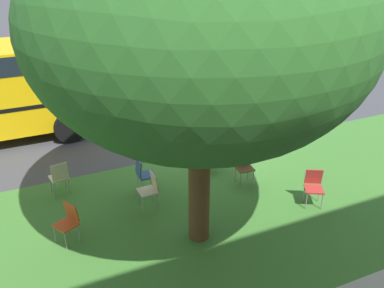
{
  "coord_description": "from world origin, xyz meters",
  "views": [
    {
      "loc": [
        4.8,
        10.5,
        5.79
      ],
      "look_at": [
        0.65,
        1.24,
        0.86
      ],
      "focal_mm": 40.08,
      "sensor_mm": 36.0,
      "label": 1
    }
  ],
  "objects_px": {
    "street_tree": "(201,26)",
    "chair_3": "(213,152)",
    "chair_1": "(68,220)",
    "chair_0": "(150,188)",
    "chair_2": "(59,176)",
    "parked_car": "(241,94)",
    "chair_5": "(314,185)",
    "chair_4": "(244,164)",
    "chair_6": "(143,173)"
  },
  "relations": [
    {
      "from": "chair_2",
      "to": "parked_car",
      "type": "xyz_separation_m",
      "value": [
        -6.61,
        -2.61,
        0.32
      ]
    },
    {
      "from": "chair_3",
      "to": "chair_4",
      "type": "distance_m",
      "value": 1.02
    },
    {
      "from": "chair_0",
      "to": "chair_6",
      "type": "xyz_separation_m",
      "value": [
        -0.07,
        -0.73,
        0.0
      ]
    },
    {
      "from": "street_tree",
      "to": "chair_1",
      "type": "relative_size",
      "value": 7.57
    },
    {
      "from": "chair_3",
      "to": "chair_4",
      "type": "bearing_deg",
      "value": 114.49
    },
    {
      "from": "chair_1",
      "to": "chair_6",
      "type": "xyz_separation_m",
      "value": [
        -2.04,
        -1.24,
        0.0
      ]
    },
    {
      "from": "chair_2",
      "to": "chair_3",
      "type": "xyz_separation_m",
      "value": [
        -4.0,
        0.41,
        0.0
      ]
    },
    {
      "from": "chair_3",
      "to": "chair_6",
      "type": "distance_m",
      "value": 2.1
    },
    {
      "from": "chair_1",
      "to": "chair_4",
      "type": "relative_size",
      "value": 1.0
    },
    {
      "from": "chair_2",
      "to": "chair_6",
      "type": "distance_m",
      "value": 2.04
    },
    {
      "from": "chair_0",
      "to": "chair_1",
      "type": "height_order",
      "value": "same"
    },
    {
      "from": "chair_1",
      "to": "chair_2",
      "type": "bearing_deg",
      "value": -93.37
    },
    {
      "from": "chair_4",
      "to": "chair_6",
      "type": "relative_size",
      "value": 1.0
    },
    {
      "from": "chair_5",
      "to": "parked_car",
      "type": "relative_size",
      "value": 0.24
    },
    {
      "from": "chair_3",
      "to": "street_tree",
      "type": "bearing_deg",
      "value": 57.67
    },
    {
      "from": "street_tree",
      "to": "chair_3",
      "type": "relative_size",
      "value": 7.57
    },
    {
      "from": "chair_3",
      "to": "chair_1",
      "type": "bearing_deg",
      "value": 20.37
    },
    {
      "from": "chair_0",
      "to": "chair_1",
      "type": "bearing_deg",
      "value": 14.57
    },
    {
      "from": "chair_0",
      "to": "chair_2",
      "type": "bearing_deg",
      "value": -37.67
    },
    {
      "from": "chair_1",
      "to": "chair_4",
      "type": "xyz_separation_m",
      "value": [
        -4.53,
        -0.6,
        0.0
      ]
    },
    {
      "from": "chair_4",
      "to": "chair_5",
      "type": "xyz_separation_m",
      "value": [
        -0.99,
        1.55,
        0.0
      ]
    },
    {
      "from": "chair_5",
      "to": "chair_0",
      "type": "bearing_deg",
      "value": -22.3
    },
    {
      "from": "chair_2",
      "to": "chair_5",
      "type": "relative_size",
      "value": 1.0
    },
    {
      "from": "street_tree",
      "to": "chair_4",
      "type": "relative_size",
      "value": 7.57
    },
    {
      "from": "chair_0",
      "to": "chair_5",
      "type": "distance_m",
      "value": 3.85
    },
    {
      "from": "chair_5",
      "to": "chair_6",
      "type": "height_order",
      "value": "same"
    },
    {
      "from": "chair_3",
      "to": "parked_car",
      "type": "height_order",
      "value": "parked_car"
    },
    {
      "from": "chair_5",
      "to": "chair_1",
      "type": "bearing_deg",
      "value": -9.75
    },
    {
      "from": "chair_5",
      "to": "street_tree",
      "type": "bearing_deg",
      "value": 0.4
    },
    {
      "from": "chair_1",
      "to": "chair_3",
      "type": "xyz_separation_m",
      "value": [
        -4.11,
        -1.53,
        0.0
      ]
    },
    {
      "from": "chair_3",
      "to": "parked_car",
      "type": "distance_m",
      "value": 4.01
    },
    {
      "from": "chair_4",
      "to": "chair_5",
      "type": "height_order",
      "value": "same"
    },
    {
      "from": "street_tree",
      "to": "chair_2",
      "type": "relative_size",
      "value": 7.57
    },
    {
      "from": "parked_car",
      "to": "chair_3",
      "type": "bearing_deg",
      "value": 49.21
    },
    {
      "from": "street_tree",
      "to": "chair_5",
      "type": "xyz_separation_m",
      "value": [
        -3.0,
        -0.02,
        -3.91
      ]
    },
    {
      "from": "chair_4",
      "to": "chair_0",
      "type": "bearing_deg",
      "value": 2.05
    },
    {
      "from": "chair_0",
      "to": "chair_6",
      "type": "distance_m",
      "value": 0.73
    },
    {
      "from": "street_tree",
      "to": "chair_2",
      "type": "bearing_deg",
      "value": -50.3
    },
    {
      "from": "chair_0",
      "to": "parked_car",
      "type": "xyz_separation_m",
      "value": [
        -4.76,
        -4.04,
        0.32
      ]
    },
    {
      "from": "chair_6",
      "to": "chair_2",
      "type": "bearing_deg",
      "value": -19.98
    },
    {
      "from": "chair_0",
      "to": "chair_3",
      "type": "relative_size",
      "value": 1.0
    },
    {
      "from": "chair_4",
      "to": "chair_6",
      "type": "xyz_separation_m",
      "value": [
        2.5,
        -0.64,
        0.0
      ]
    },
    {
      "from": "chair_2",
      "to": "chair_5",
      "type": "xyz_separation_m",
      "value": [
        -5.41,
        2.89,
        0.0
      ]
    },
    {
      "from": "chair_0",
      "to": "chair_3",
      "type": "xyz_separation_m",
      "value": [
        -2.15,
        -1.02,
        0.0
      ]
    },
    {
      "from": "chair_1",
      "to": "parked_car",
      "type": "relative_size",
      "value": 0.24
    },
    {
      "from": "chair_2",
      "to": "chair_3",
      "type": "bearing_deg",
      "value": 174.1
    },
    {
      "from": "street_tree",
      "to": "parked_car",
      "type": "height_order",
      "value": "street_tree"
    },
    {
      "from": "street_tree",
      "to": "chair_1",
      "type": "height_order",
      "value": "street_tree"
    },
    {
      "from": "chair_1",
      "to": "chair_3",
      "type": "bearing_deg",
      "value": -159.63
    },
    {
      "from": "chair_2",
      "to": "chair_6",
      "type": "relative_size",
      "value": 1.0
    }
  ]
}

